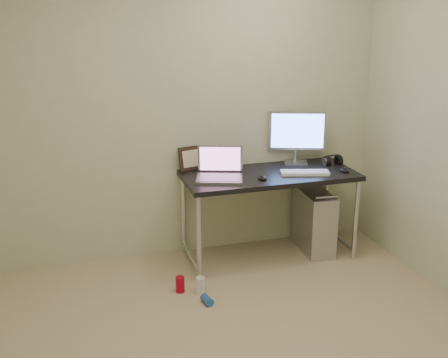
% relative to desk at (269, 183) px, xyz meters
% --- Properties ---
extents(wall_back, '(3.50, 0.02, 2.50)m').
position_rel_desk_xyz_m(wall_back, '(-0.70, 0.32, 0.59)').
color(wall_back, beige).
rests_on(wall_back, ground).
extents(desk, '(1.44, 0.63, 0.75)m').
position_rel_desk_xyz_m(desk, '(0.00, 0.00, 0.00)').
color(desk, black).
rests_on(desk, ground).
extents(tower_computer, '(0.26, 0.53, 0.58)m').
position_rel_desk_xyz_m(tower_computer, '(0.43, 0.02, -0.39)').
color(tower_computer, '#A9A8AD').
rests_on(tower_computer, ground).
extents(cable_a, '(0.01, 0.16, 0.69)m').
position_rel_desk_xyz_m(cable_a, '(0.38, 0.27, -0.26)').
color(cable_a, black).
rests_on(cable_a, ground).
extents(cable_b, '(0.02, 0.11, 0.71)m').
position_rel_desk_xyz_m(cable_b, '(0.47, 0.25, -0.28)').
color(cable_b, black).
rests_on(cable_b, ground).
extents(can_red, '(0.09, 0.09, 0.12)m').
position_rel_desk_xyz_m(can_red, '(-0.87, -0.41, -0.60)').
color(can_red, '#AE081F').
rests_on(can_red, ground).
extents(can_white, '(0.09, 0.09, 0.13)m').
position_rel_desk_xyz_m(can_white, '(-0.72, -0.47, -0.60)').
color(can_white, white).
rests_on(can_white, ground).
extents(can_blue, '(0.08, 0.12, 0.06)m').
position_rel_desk_xyz_m(can_blue, '(-0.72, -0.64, -0.63)').
color(can_blue, blue).
rests_on(can_blue, ground).
extents(laptop, '(0.44, 0.40, 0.25)m').
position_rel_desk_xyz_m(laptop, '(-0.43, -0.01, 0.15)').
color(laptop, silver).
rests_on(laptop, desk).
extents(monitor, '(0.48, 0.21, 0.46)m').
position_rel_desk_xyz_m(monitor, '(0.33, 0.22, 0.36)').
color(monitor, silver).
rests_on(monitor, desk).
extents(keyboard, '(0.42, 0.23, 0.02)m').
position_rel_desk_xyz_m(keyboard, '(0.27, -0.11, 0.10)').
color(keyboard, white).
rests_on(keyboard, desk).
extents(mouse_right, '(0.07, 0.11, 0.04)m').
position_rel_desk_xyz_m(mouse_right, '(0.62, -0.14, 0.11)').
color(mouse_right, black).
rests_on(mouse_right, desk).
extents(mouse_left, '(0.07, 0.11, 0.04)m').
position_rel_desk_xyz_m(mouse_left, '(-0.12, -0.14, 0.11)').
color(mouse_left, black).
rests_on(mouse_left, desk).
extents(headphones, '(0.16, 0.10, 0.11)m').
position_rel_desk_xyz_m(headphones, '(0.62, 0.09, 0.12)').
color(headphones, black).
rests_on(headphones, desk).
extents(picture_frame, '(0.26, 0.14, 0.20)m').
position_rel_desk_xyz_m(picture_frame, '(-0.59, 0.29, 0.19)').
color(picture_frame, black).
rests_on(picture_frame, desk).
extents(webcam, '(0.04, 0.03, 0.11)m').
position_rel_desk_xyz_m(webcam, '(-0.42, 0.25, 0.17)').
color(webcam, silver).
rests_on(webcam, desk).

